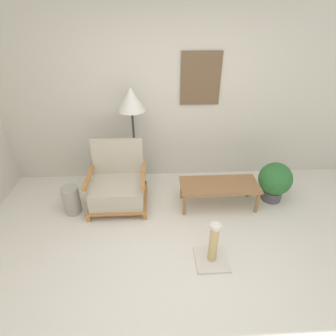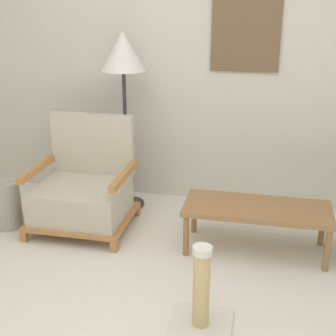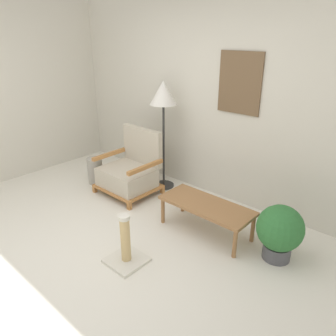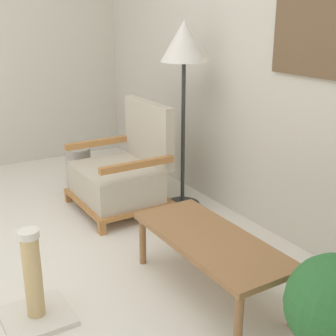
{
  "view_description": "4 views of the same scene",
  "coord_description": "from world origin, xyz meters",
  "px_view_note": "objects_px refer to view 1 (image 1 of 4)",
  "views": [
    {
      "loc": [
        -0.22,
        -1.63,
        2.38
      ],
      "look_at": [
        -0.06,
        1.38,
        0.55
      ],
      "focal_mm": 28.0,
      "sensor_mm": 36.0,
      "label": 1
    },
    {
      "loc": [
        0.65,
        -1.89,
        1.8
      ],
      "look_at": [
        -0.06,
        1.38,
        0.55
      ],
      "focal_mm": 50.0,
      "sensor_mm": 36.0,
      "label": 2
    },
    {
      "loc": [
        2.43,
        -1.4,
        2.12
      ],
      "look_at": [
        -0.06,
        1.38,
        0.55
      ],
      "focal_mm": 35.0,
      "sensor_mm": 36.0,
      "label": 3
    },
    {
      "loc": [
        2.56,
        -0.21,
        1.59
      ],
      "look_at": [
        -0.06,
        1.38,
        0.55
      ],
      "focal_mm": 50.0,
      "sensor_mm": 36.0,
      "label": 4
    }
  ],
  "objects_px": {
    "vase": "(72,200)",
    "potted_plant": "(275,180)",
    "floor_lamp": "(132,105)",
    "armchair": "(118,185)",
    "coffee_table": "(219,186)",
    "scratching_post": "(213,250)"
  },
  "relations": [
    {
      "from": "vase",
      "to": "potted_plant",
      "type": "bearing_deg",
      "value": 2.78
    },
    {
      "from": "vase",
      "to": "floor_lamp",
      "type": "bearing_deg",
      "value": 35.6
    },
    {
      "from": "armchair",
      "to": "floor_lamp",
      "type": "height_order",
      "value": "floor_lamp"
    },
    {
      "from": "coffee_table",
      "to": "scratching_post",
      "type": "xyz_separation_m",
      "value": [
        -0.27,
        -0.95,
        -0.15
      ]
    },
    {
      "from": "floor_lamp",
      "to": "scratching_post",
      "type": "bearing_deg",
      "value": -59.56
    },
    {
      "from": "armchair",
      "to": "scratching_post",
      "type": "distance_m",
      "value": 1.55
    },
    {
      "from": "scratching_post",
      "to": "floor_lamp",
      "type": "bearing_deg",
      "value": 120.44
    },
    {
      "from": "armchair",
      "to": "floor_lamp",
      "type": "distance_m",
      "value": 1.1
    },
    {
      "from": "floor_lamp",
      "to": "scratching_post",
      "type": "relative_size",
      "value": 2.88
    },
    {
      "from": "armchair",
      "to": "coffee_table",
      "type": "xyz_separation_m",
      "value": [
        1.38,
        -0.11,
        0.01
      ]
    },
    {
      "from": "armchair",
      "to": "vase",
      "type": "distance_m",
      "value": 0.64
    },
    {
      "from": "floor_lamp",
      "to": "scratching_post",
      "type": "xyz_separation_m",
      "value": [
        0.89,
        -1.51,
        -1.12
      ]
    },
    {
      "from": "floor_lamp",
      "to": "vase",
      "type": "distance_m",
      "value": 1.5
    },
    {
      "from": "vase",
      "to": "potted_plant",
      "type": "height_order",
      "value": "potted_plant"
    },
    {
      "from": "armchair",
      "to": "scratching_post",
      "type": "bearing_deg",
      "value": -43.61
    },
    {
      "from": "armchair",
      "to": "coffee_table",
      "type": "relative_size",
      "value": 0.83
    },
    {
      "from": "armchair",
      "to": "floor_lamp",
      "type": "xyz_separation_m",
      "value": [
        0.23,
        0.45,
        0.98
      ]
    },
    {
      "from": "armchair",
      "to": "potted_plant",
      "type": "height_order",
      "value": "armchair"
    },
    {
      "from": "potted_plant",
      "to": "armchair",
      "type": "bearing_deg",
      "value": 179.62
    },
    {
      "from": "potted_plant",
      "to": "coffee_table",
      "type": "bearing_deg",
      "value": -173.45
    },
    {
      "from": "floor_lamp",
      "to": "coffee_table",
      "type": "distance_m",
      "value": 1.61
    },
    {
      "from": "scratching_post",
      "to": "armchair",
      "type": "bearing_deg",
      "value": 136.39
    }
  ]
}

